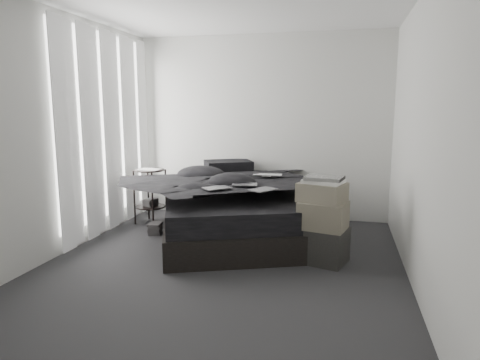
% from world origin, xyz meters
% --- Properties ---
extents(floor, '(3.60, 4.20, 0.01)m').
position_xyz_m(floor, '(0.00, 0.00, 0.00)').
color(floor, '#2A2A2C').
rests_on(floor, ground).
extents(wall_back, '(3.60, 0.01, 2.60)m').
position_xyz_m(wall_back, '(0.00, 2.10, 1.30)').
color(wall_back, silver).
rests_on(wall_back, ground).
extents(wall_front, '(3.60, 0.01, 2.60)m').
position_xyz_m(wall_front, '(0.00, -2.10, 1.30)').
color(wall_front, silver).
rests_on(wall_front, ground).
extents(wall_left, '(0.01, 4.20, 2.60)m').
position_xyz_m(wall_left, '(-1.80, 0.00, 1.30)').
color(wall_left, silver).
rests_on(wall_left, ground).
extents(wall_right, '(0.01, 4.20, 2.60)m').
position_xyz_m(wall_right, '(1.80, 0.00, 1.30)').
color(wall_right, silver).
rests_on(wall_right, ground).
extents(window_left, '(0.02, 2.00, 2.30)m').
position_xyz_m(window_left, '(-1.78, 0.90, 1.35)').
color(window_left, white).
rests_on(window_left, wall_left).
extents(curtain_left, '(0.06, 2.12, 2.48)m').
position_xyz_m(curtain_left, '(-1.73, 0.90, 1.28)').
color(curtain_left, white).
rests_on(curtain_left, wall_left).
extents(bed, '(2.42, 2.72, 0.31)m').
position_xyz_m(bed, '(-0.12, 1.02, 0.15)').
color(bed, black).
rests_on(bed, floor).
extents(mattress, '(2.33, 2.64, 0.24)m').
position_xyz_m(mattress, '(-0.12, 1.02, 0.43)').
color(mattress, black).
rests_on(mattress, bed).
extents(duvet, '(2.26, 2.40, 0.26)m').
position_xyz_m(duvet, '(-0.10, 0.97, 0.68)').
color(duvet, black).
rests_on(duvet, mattress).
extents(pillow_lower, '(0.80, 0.68, 0.15)m').
position_xyz_m(pillow_lower, '(-0.49, 1.81, 0.62)').
color(pillow_lower, black).
rests_on(pillow_lower, mattress).
extents(pillow_upper, '(0.76, 0.68, 0.14)m').
position_xyz_m(pillow_upper, '(-0.42, 1.82, 0.77)').
color(pillow_upper, black).
rests_on(pillow_upper, pillow_lower).
extents(laptop, '(0.38, 0.26, 0.03)m').
position_xyz_m(laptop, '(0.25, 1.23, 0.82)').
color(laptop, silver).
rests_on(laptop, duvet).
extents(comic_a, '(0.33, 0.33, 0.01)m').
position_xyz_m(comic_a, '(-0.15, 0.36, 0.81)').
color(comic_a, black).
rests_on(comic_a, duvet).
extents(comic_b, '(0.31, 0.23, 0.01)m').
position_xyz_m(comic_b, '(0.09, 0.63, 0.82)').
color(comic_b, black).
rests_on(comic_b, duvet).
extents(comic_c, '(0.31, 0.34, 0.01)m').
position_xyz_m(comic_c, '(0.35, 0.38, 0.83)').
color(comic_c, black).
rests_on(comic_c, duvet).
extents(side_stand, '(0.48, 0.48, 0.74)m').
position_xyz_m(side_stand, '(-1.41, 1.35, 0.37)').
color(side_stand, black).
rests_on(side_stand, floor).
extents(papers, '(0.29, 0.22, 0.01)m').
position_xyz_m(papers, '(-1.40, 1.34, 0.75)').
color(papers, white).
rests_on(papers, side_stand).
extents(floor_books, '(0.19, 0.24, 0.15)m').
position_xyz_m(floor_books, '(-1.12, 0.87, 0.07)').
color(floor_books, black).
rests_on(floor_books, floor).
extents(box_lower, '(0.58, 0.51, 0.36)m').
position_xyz_m(box_lower, '(0.98, 0.36, 0.18)').
color(box_lower, black).
rests_on(box_lower, floor).
extents(box_mid, '(0.53, 0.46, 0.28)m').
position_xyz_m(box_mid, '(0.98, 0.34, 0.50)').
color(box_mid, '#696253').
rests_on(box_mid, box_lower).
extents(box_upper, '(0.53, 0.48, 0.19)m').
position_xyz_m(box_upper, '(0.97, 0.36, 0.74)').
color(box_upper, '#696253').
rests_on(box_upper, box_mid).
extents(art_book_white, '(0.45, 0.40, 0.04)m').
position_xyz_m(art_book_white, '(0.98, 0.36, 0.85)').
color(art_book_white, silver).
rests_on(art_book_white, box_upper).
extents(art_book_snake, '(0.41, 0.35, 0.03)m').
position_xyz_m(art_book_snake, '(0.98, 0.34, 0.89)').
color(art_book_snake, silver).
rests_on(art_book_snake, art_book_white).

